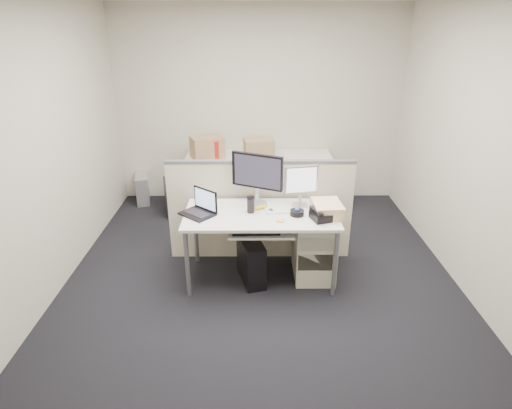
{
  "coord_description": "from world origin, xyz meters",
  "views": [
    {
      "loc": [
        -0.07,
        -3.81,
        2.47
      ],
      "look_at": [
        -0.05,
        0.15,
        0.76
      ],
      "focal_mm": 30.0,
      "sensor_mm": 36.0,
      "label": 1
    }
  ],
  "objects_px": {
    "laptop": "(197,204)",
    "desk_phone": "(324,215)",
    "desk": "(261,219)",
    "monitor_main": "(257,180)"
  },
  "relations": [
    {
      "from": "desk",
      "to": "desk_phone",
      "type": "relative_size",
      "value": 6.28
    },
    {
      "from": "laptop",
      "to": "desk_phone",
      "type": "distance_m",
      "value": 1.23
    },
    {
      "from": "desk",
      "to": "laptop",
      "type": "height_order",
      "value": "laptop"
    },
    {
      "from": "desk",
      "to": "laptop",
      "type": "relative_size",
      "value": 4.76
    },
    {
      "from": "desk_phone",
      "to": "desk",
      "type": "bearing_deg",
      "value": 149.13
    },
    {
      "from": "monitor_main",
      "to": "desk",
      "type": "bearing_deg",
      "value": -55.64
    },
    {
      "from": "desk",
      "to": "desk_phone",
      "type": "height_order",
      "value": "desk_phone"
    },
    {
      "from": "laptop",
      "to": "desk_phone",
      "type": "bearing_deg",
      "value": 36.05
    },
    {
      "from": "monitor_main",
      "to": "desk_phone",
      "type": "relative_size",
      "value": 2.26
    },
    {
      "from": "monitor_main",
      "to": "laptop",
      "type": "xyz_separation_m",
      "value": [
        -0.58,
        -0.25,
        -0.15
      ]
    }
  ]
}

